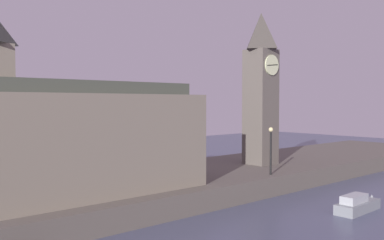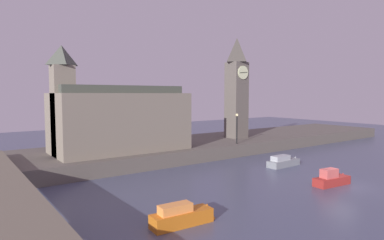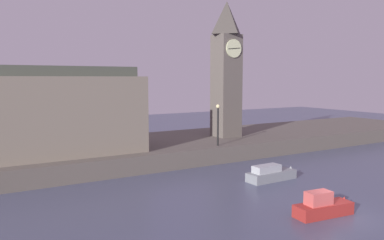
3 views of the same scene
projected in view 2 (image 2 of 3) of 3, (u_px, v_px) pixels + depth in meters
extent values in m
plane|color=#474C66|center=(342.00, 185.00, 27.84)|extent=(120.00, 120.00, 0.00)
cube|color=#5B544C|center=(198.00, 146.00, 43.94)|extent=(70.00, 12.00, 1.50)
cube|color=#5B544C|center=(236.00, 100.00, 46.48)|extent=(2.40, 2.40, 10.49)
cylinder|color=beige|center=(243.00, 73.00, 45.17)|extent=(1.82, 0.12, 1.82)
cube|color=black|center=(244.00, 73.00, 45.11)|extent=(1.46, 0.04, 0.20)
pyramid|color=#403A35|center=(237.00, 50.00, 45.94)|extent=(2.64, 2.64, 3.35)
cube|color=slate|center=(121.00, 122.00, 35.96)|extent=(13.91, 6.81, 6.21)
cube|color=slate|center=(63.00, 111.00, 32.37)|extent=(1.99, 1.99, 8.87)
pyramid|color=#474C42|center=(62.00, 55.00, 31.95)|extent=(2.19, 2.19, 1.92)
cube|color=#42473D|center=(120.00, 89.00, 35.69)|extent=(13.21, 4.08, 0.80)
cube|color=#6B6051|center=(13.00, 205.00, 17.16)|extent=(2.88, 35.62, 0.50)
cylinder|color=#6B6051|center=(21.00, 239.00, 15.63)|extent=(2.59, 2.59, 1.65)
cylinder|color=black|center=(237.00, 130.00, 40.95)|extent=(0.16, 0.16, 3.38)
sphere|color=#F2E099|center=(237.00, 115.00, 40.81)|extent=(0.36, 0.36, 0.36)
cube|color=maroon|center=(332.00, 181.00, 27.88)|extent=(3.53, 1.50, 0.70)
cube|color=#CC5651|center=(329.00, 173.00, 27.58)|extent=(1.50, 0.94, 0.74)
cone|color=maroon|center=(343.00, 178.00, 28.88)|extent=(1.13, 1.13, 0.86)
cube|color=gray|center=(283.00, 163.00, 35.19)|extent=(3.98, 1.41, 0.67)
cube|color=#A8ADB2|center=(281.00, 158.00, 34.87)|extent=(2.20, 0.97, 0.52)
cone|color=gray|center=(295.00, 161.00, 36.35)|extent=(1.21, 1.21, 0.99)
cube|color=orange|center=(182.00, 218.00, 19.35)|extent=(3.81, 1.35, 0.82)
cube|color=#FF9947|center=(175.00, 209.00, 19.03)|extent=(2.00, 0.90, 0.52)
cone|color=orange|center=(207.00, 211.00, 20.44)|extent=(1.07, 1.07, 0.94)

